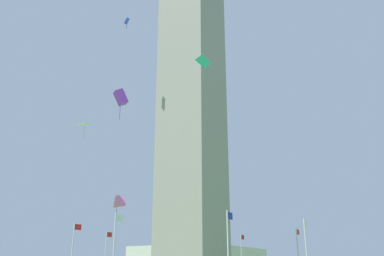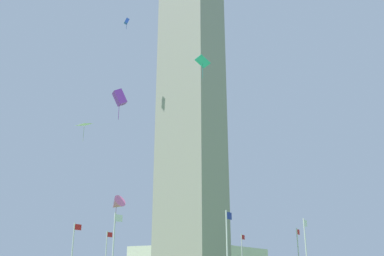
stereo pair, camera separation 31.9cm
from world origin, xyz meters
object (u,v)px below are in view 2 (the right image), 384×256
at_px(flagpole_sw, 227,251).
at_px(flagpole_se, 72,255).
at_px(kite_cyan_diamond, 203,62).
at_px(kite_purple_box, 120,98).
at_px(kite_blue_box, 127,21).
at_px(kite_white_diamond, 84,125).
at_px(kite_pink_delta, 116,204).
at_px(flagpole_w, 307,254).
at_px(flagpole_s, 113,252).
at_px(obelisk_monument, 192,53).

bearing_deg(flagpole_sw, flagpole_se, 90.00).
height_order(kite_cyan_diamond, kite_purple_box, kite_cyan_diamond).
relative_size(flagpole_se, kite_blue_box, 4.95).
relative_size(flagpole_se, kite_white_diamond, 3.90).
bearing_deg(kite_cyan_diamond, flagpole_se, 98.38).
relative_size(flagpole_sw, kite_pink_delta, 2.80).
height_order(kite_cyan_diamond, kite_white_diamond, kite_cyan_diamond).
xyz_separation_m(flagpole_w, kite_cyan_diamond, (-7.31, 7.65, 20.48)).
bearing_deg(flagpole_s, flagpole_se, 67.50).
bearing_deg(flagpole_sw, kite_cyan_diamond, 58.13).
distance_m(flagpole_s, flagpole_sw, 10.39).
distance_m(kite_cyan_diamond, kite_purple_box, 13.52).
relative_size(flagpole_s, flagpole_w, 1.00).
xyz_separation_m(obelisk_monument, kite_cyan_diamond, (-7.25, -5.92, -6.22)).
xyz_separation_m(flagpole_s, kite_cyan_diamond, (6.26, -5.92, 20.48)).
distance_m(flagpole_s, kite_pink_delta, 5.57).
bearing_deg(kite_blue_box, flagpole_s, -137.60).
distance_m(flagpole_sw, kite_blue_box, 32.21).
bearing_deg(obelisk_monument, flagpole_se, 134.82).
relative_size(obelisk_monument, kite_white_diamond, 30.90).
xyz_separation_m(flagpole_s, kite_pink_delta, (2.18, 1.94, 4.74)).
distance_m(kite_cyan_diamond, kite_white_diamond, 14.69).
bearing_deg(kite_cyan_diamond, obelisk_monument, 39.24).
height_order(flagpole_se, kite_purple_box, kite_purple_box).
height_order(kite_pink_delta, kite_white_diamond, kite_white_diamond).
xyz_separation_m(kite_pink_delta, kite_purple_box, (-6.76, -5.77, 7.95)).
relative_size(flagpole_w, kite_white_diamond, 3.90).
relative_size(flagpole_w, kite_purple_box, 2.81).
bearing_deg(flagpole_s, kite_blue_box, 42.40).
bearing_deg(kite_pink_delta, obelisk_monument, -9.72).
height_order(obelisk_monument, kite_blue_box, obelisk_monument).
height_order(flagpole_s, kite_purple_box, kite_purple_box).
height_order(flagpole_w, kite_blue_box, kite_blue_box).
distance_m(kite_blue_box, kite_white_diamond, 17.89).
distance_m(kite_pink_delta, kite_blue_box, 24.43).
bearing_deg(obelisk_monument, flagpole_w, -89.74).
bearing_deg(flagpole_w, kite_cyan_diamond, 133.70).
height_order(obelisk_monument, flagpole_sw, obelisk_monument).
relative_size(obelisk_monument, kite_cyan_diamond, 25.42).
height_order(flagpole_s, flagpole_sw, same).
bearing_deg(kite_cyan_diamond, kite_purple_box, 169.08).
distance_m(obelisk_monument, flagpole_w, 29.95).
distance_m(obelisk_monument, kite_pink_delta, 24.78).
bearing_deg(flagpole_w, kite_purple_box, 151.78).
bearing_deg(kite_white_diamond, kite_pink_delta, -20.40).
bearing_deg(flagpole_w, obelisk_monument, 90.26).
height_order(flagpole_se, flagpole_w, same).
relative_size(flagpole_sw, flagpole_w, 1.00).
bearing_deg(kite_white_diamond, flagpole_s, -63.35).
relative_size(obelisk_monument, flagpole_w, 7.93).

